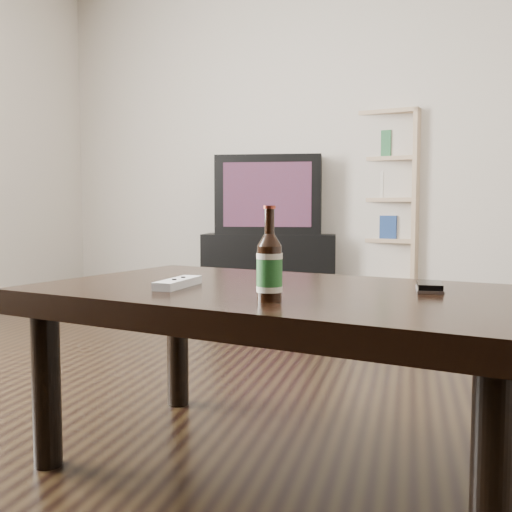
% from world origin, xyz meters
% --- Properties ---
extents(floor, '(5.00, 6.00, 0.01)m').
position_xyz_m(floor, '(0.00, 0.00, -0.01)').
color(floor, black).
rests_on(floor, ground).
extents(wall_back, '(5.00, 0.02, 2.70)m').
position_xyz_m(wall_back, '(0.00, 3.01, 1.35)').
color(wall_back, beige).
rests_on(wall_back, ground).
extents(tv_stand, '(1.20, 0.70, 0.45)m').
position_xyz_m(tv_stand, '(-0.62, 2.95, 0.23)').
color(tv_stand, black).
rests_on(tv_stand, floor).
extents(tv, '(0.95, 0.66, 0.67)m').
position_xyz_m(tv, '(-0.62, 2.95, 0.79)').
color(tv, black).
rests_on(tv, tv_stand).
extents(bookshelf, '(0.87, 0.55, 1.49)m').
position_xyz_m(bookshelf, '(0.26, 3.19, 0.78)').
color(bookshelf, tan).
rests_on(bookshelf, floor).
extents(coffee_table, '(1.39, 1.02, 0.47)m').
position_xyz_m(coffee_table, '(0.26, -0.70, 0.41)').
color(coffee_table, black).
rests_on(coffee_table, floor).
extents(beer_bottle, '(0.06, 0.06, 0.21)m').
position_xyz_m(beer_bottle, '(0.28, -0.92, 0.54)').
color(beer_bottle, black).
rests_on(beer_bottle, coffee_table).
extents(phone, '(0.06, 0.12, 0.02)m').
position_xyz_m(phone, '(0.62, -0.66, 0.48)').
color(phone, '#A6A6A8').
rests_on(phone, coffee_table).
extents(remote, '(0.07, 0.19, 0.02)m').
position_xyz_m(remote, '(-0.00, -0.75, 0.48)').
color(remote, silver).
rests_on(remote, coffee_table).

